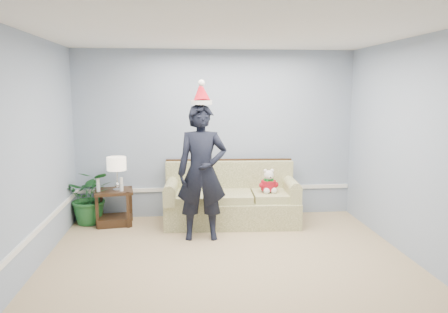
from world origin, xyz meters
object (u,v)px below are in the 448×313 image
sofa (231,201)px  side_table (115,211)px  man (202,172)px  teddy_bear (269,184)px  table_lamp (117,165)px  houseplant (91,197)px

sofa → side_table: bearing=-178.8°
sofa → man: 1.04m
teddy_bear → table_lamp: bearing=170.4°
sofa → table_lamp: size_ratio=4.01×
side_table → houseplant: bearing=165.2°
table_lamp → man: 1.44m
sofa → houseplant: bearing=178.9°
sofa → side_table: 1.81m
side_table → teddy_bear: size_ratio=1.70×
houseplant → teddy_bear: size_ratio=2.30×
man → teddy_bear: 1.23m
man → table_lamp: bearing=151.9°
table_lamp → man: man is taller
side_table → teddy_bear: teddy_bear is taller
sofa → side_table: sofa is taller
man → sofa: bearing=56.4°
sofa → teddy_bear: (0.56, -0.14, 0.30)m
table_lamp → teddy_bear: table_lamp is taller
table_lamp → houseplant: (-0.43, 0.15, -0.51)m
side_table → man: 1.69m
sofa → houseplant: (-2.18, 0.15, 0.09)m
sofa → teddy_bear: bearing=-11.2°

